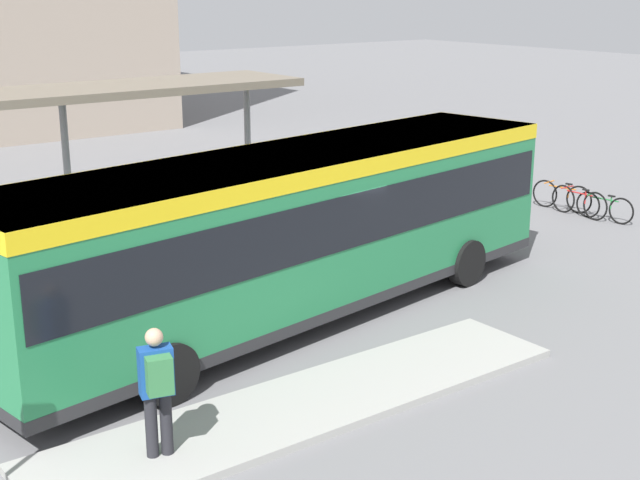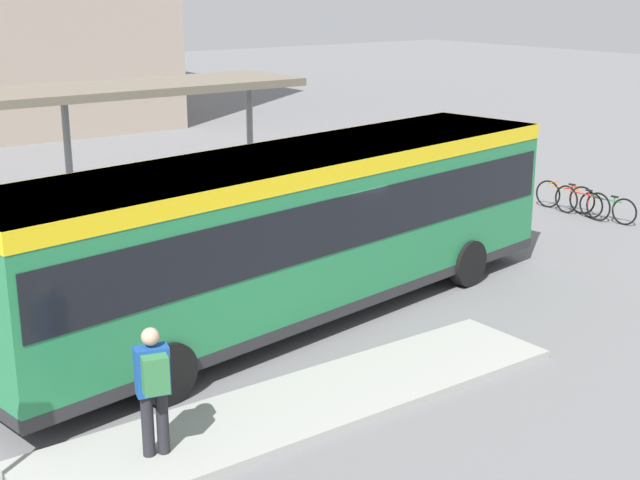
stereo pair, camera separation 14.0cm
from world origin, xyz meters
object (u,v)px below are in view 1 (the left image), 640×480
(pedestrian_waiting, at_px, (157,385))
(bicycle_orange, at_px, (562,196))
(city_bus, at_px, (294,223))
(bicycle_green, at_px, (604,207))
(bicycle_red, at_px, (579,202))

(pedestrian_waiting, xyz_separation_m, bicycle_orange, (14.74, 5.44, -0.72))
(city_bus, distance_m, bicycle_orange, 10.71)
(bicycle_green, bearing_deg, pedestrian_waiting, 98.86)
(city_bus, distance_m, bicycle_green, 10.48)
(city_bus, height_order, bicycle_red, city_bus)
(bicycle_red, height_order, bicycle_orange, bicycle_orange)
(bicycle_red, bearing_deg, pedestrian_waiting, 108.46)
(city_bus, distance_m, pedestrian_waiting, 5.46)
(pedestrian_waiting, bearing_deg, bicycle_orange, -54.89)
(pedestrian_waiting, bearing_deg, city_bus, -38.64)
(city_bus, height_order, bicycle_green, city_bus)
(pedestrian_waiting, height_order, bicycle_red, pedestrian_waiting)
(city_bus, xyz_separation_m, bicycle_orange, (10.38, 2.22, -1.40))
(bicycle_orange, bearing_deg, bicycle_red, 158.30)
(bicycle_red, relative_size, bicycle_orange, 1.00)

